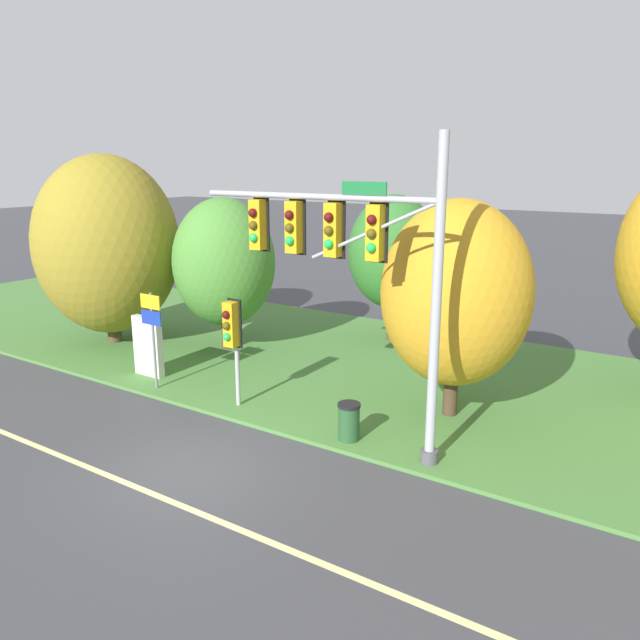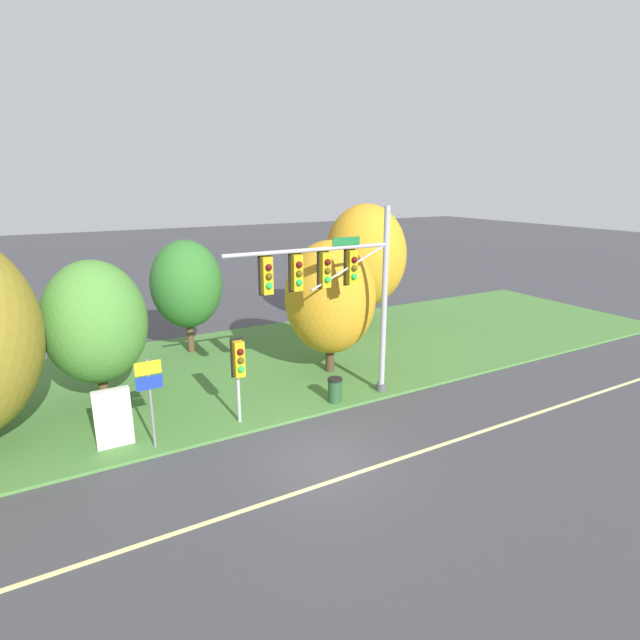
{
  "view_description": "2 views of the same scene",
  "coord_description": "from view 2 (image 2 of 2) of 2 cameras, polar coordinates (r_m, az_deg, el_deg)",
  "views": [
    {
      "loc": [
        9.41,
        -8.98,
        6.68
      ],
      "look_at": [
        0.65,
        4.32,
        2.61
      ],
      "focal_mm": 35.0,
      "sensor_mm": 36.0,
      "label": 1
    },
    {
      "loc": [
        -6.69,
        -11.71,
        8.12
      ],
      "look_at": [
        2.06,
        3.82,
        3.15
      ],
      "focal_mm": 28.0,
      "sensor_mm": 36.0,
      "label": 2
    }
  ],
  "objects": [
    {
      "name": "tree_left_of_mast",
      "position": [
        19.6,
        -24.3,
        -0.25
      ],
      "size": [
        3.59,
        3.59,
        5.39
      ],
      "color": "#4C3823",
      "rests_on": "grass_verge"
    },
    {
      "name": "route_sign_post",
      "position": [
        16.07,
        -18.87,
        -7.54
      ],
      "size": [
        0.79,
        0.08,
        2.9
      ],
      "color": "slate",
      "rests_on": "grass_verge"
    },
    {
      "name": "traffic_signal_mast",
      "position": [
        17.64,
        1.98,
        4.2
      ],
      "size": [
        6.46,
        0.49,
        7.18
      ],
      "color": "#9EA0A5",
      "rests_on": "grass_verge"
    },
    {
      "name": "pedestrian_signal_near_kerb",
      "position": [
        16.82,
        -9.27,
        -4.95
      ],
      "size": [
        0.46,
        0.55,
        3.02
      ],
      "color": "#9EA0A5",
      "rests_on": "grass_verge"
    },
    {
      "name": "tree_behind_signpost",
      "position": [
        24.38,
        -15.01,
        3.96
      ],
      "size": [
        3.33,
        3.33,
        5.42
      ],
      "color": "#4C3823",
      "rests_on": "grass_verge"
    },
    {
      "name": "grass_verge",
      "position": [
        22.54,
        -10.2,
        -5.65
      ],
      "size": [
        48.0,
        11.5,
        0.1
      ],
      "primitive_type": "cube",
      "color": "#477A38",
      "rests_on": "ground"
    },
    {
      "name": "tree_tall_centre",
      "position": [
        27.71,
        5.22,
        7.34
      ],
      "size": [
        4.47,
        4.47,
        6.88
      ],
      "color": "#423021",
      "rests_on": "grass_verge"
    },
    {
      "name": "trash_bin",
      "position": [
        18.89,
        1.71,
        -7.98
      ],
      "size": [
        0.56,
        0.56,
        0.93
      ],
      "color": "#234C28",
      "rests_on": "grass_verge"
    },
    {
      "name": "info_kiosk",
      "position": [
        16.99,
        -22.57,
        -10.32
      ],
      "size": [
        1.1,
        0.24,
        1.9
      ],
      "color": "beige",
      "rests_on": "grass_verge"
    },
    {
      "name": "tree_mid_verge",
      "position": [
        21.03,
        1.18,
        2.59
      ],
      "size": [
        3.85,
        3.85,
        5.71
      ],
      "color": "#423021",
      "rests_on": "grass_verge"
    },
    {
      "name": "lane_stripe",
      "position": [
        14.87,
        2.7,
        -17.53
      ],
      "size": [
        36.0,
        0.16,
        0.01
      ],
      "primitive_type": "cube",
      "color": "beige",
      "rests_on": "ground"
    },
    {
      "name": "ground_plane",
      "position": [
        15.74,
        0.3,
        -15.48
      ],
      "size": [
        160.0,
        160.0,
        0.0
      ],
      "primitive_type": "plane",
      "color": "#3D3D42"
    }
  ]
}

